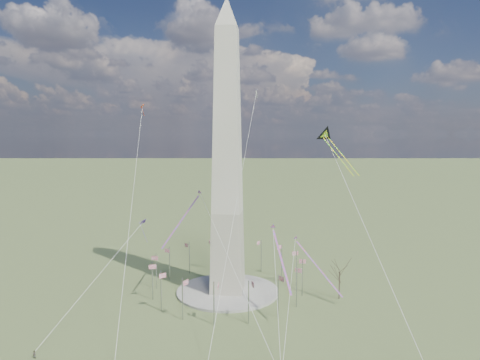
# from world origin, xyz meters

# --- Properties ---
(ground) EXTENTS (2000.00, 2000.00, 0.00)m
(ground) POSITION_xyz_m (0.00, 0.00, 0.00)
(ground) COLOR #43572B
(ground) RESTS_ON ground
(plaza) EXTENTS (36.00, 36.00, 0.80)m
(plaza) POSITION_xyz_m (0.00, 0.00, 0.40)
(plaza) COLOR #9E9C90
(plaza) RESTS_ON ground
(washington_monument) EXTENTS (15.56, 15.56, 100.00)m
(washington_monument) POSITION_xyz_m (0.00, 0.00, 47.95)
(washington_monument) COLOR #A6A18B
(washington_monument) RESTS_ON plaza
(flagpole_ring) EXTENTS (54.40, 54.40, 13.00)m
(flagpole_ring) POSITION_xyz_m (-0.00, -0.00, 7.27)
(flagpole_ring) COLOR #AFB2B5
(flagpole_ring) RESTS_ON ground
(tree_near) EXTENTS (8.15, 8.15, 14.25)m
(tree_near) POSITION_xyz_m (38.42, -1.12, 10.17)
(tree_near) COLOR #443A29
(tree_near) RESTS_ON ground
(person_west) EXTENTS (0.94, 0.74, 1.92)m
(person_west) POSITION_xyz_m (-40.98, -50.18, 0.96)
(person_west) COLOR gray
(person_west) RESTS_ON ground
(kite_delta_black) EXTENTS (13.66, 18.26, 15.57)m
(kite_delta_black) POSITION_xyz_m (33.42, 2.08, 54.54)
(kite_delta_black) COLOR black
(kite_delta_black) RESTS_ON ground
(kite_diamond_purple) EXTENTS (2.38, 2.96, 8.66)m
(kite_diamond_purple) POSITION_xyz_m (-30.00, -1.31, 23.82)
(kite_diamond_purple) COLOR #3D1C80
(kite_diamond_purple) RESTS_ON ground
(kite_streamer_left) EXTENTS (7.98, 23.02, 16.21)m
(kite_streamer_left) POSITION_xyz_m (18.12, -10.48, 19.34)
(kite_streamer_left) COLOR #FF4028
(kite_streamer_left) RESTS_ON ground
(kite_streamer_mid) EXTENTS (9.15, 23.39, 16.65)m
(kite_streamer_mid) POSITION_xyz_m (-14.43, 1.34, 28.81)
(kite_streamer_mid) COLOR #FF4028
(kite_streamer_mid) RESTS_ON ground
(kite_streamer_right) EXTENTS (16.69, 18.39, 16.12)m
(kite_streamer_right) POSITION_xyz_m (28.77, 3.96, 12.61)
(kite_streamer_right) COLOR #FF4028
(kite_streamer_right) RESTS_ON ground
(kite_small_red) EXTENTS (1.48, 2.30, 5.05)m
(kite_small_red) POSITION_xyz_m (-40.14, 28.86, 66.81)
(kite_small_red) COLOR red
(kite_small_red) RESTS_ON ground
(kite_small_white) EXTENTS (1.07, 1.79, 4.28)m
(kite_small_white) POSITION_xyz_m (5.60, 48.91, 74.76)
(kite_small_white) COLOR white
(kite_small_white) RESTS_ON ground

